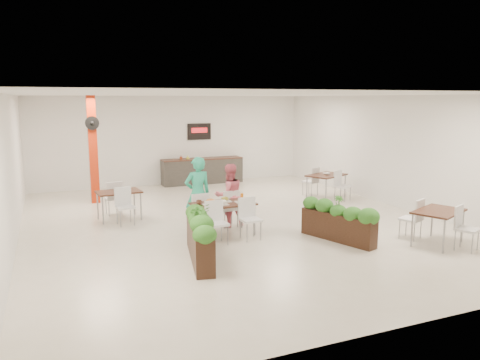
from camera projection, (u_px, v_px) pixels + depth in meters
name	position (u px, v px, depth m)	size (l,w,h in m)	color
ground	(234.00, 223.00, 11.85)	(12.00, 12.00, 0.00)	beige
room_shell	(234.00, 144.00, 11.50)	(10.10, 12.10, 3.22)	white
red_column	(93.00, 148.00, 13.88)	(0.40, 0.41, 3.20)	#A8260B
service_counter	(202.00, 170.00, 17.28)	(3.00, 0.64, 2.20)	#2E2B29
main_table	(223.00, 208.00, 10.69)	(1.44, 1.68, 0.92)	#321910
diner_man	(198.00, 193.00, 11.09)	(0.64, 0.42, 1.76)	#29B189
diner_woman	(229.00, 195.00, 11.41)	(0.75, 0.59, 1.55)	#F06A7F
planter_left	(200.00, 233.00, 9.02)	(0.76, 2.13, 1.13)	black
planter_right	(338.00, 219.00, 10.27)	(0.90, 1.85, 1.01)	black
side_table_a	(119.00, 196.00, 12.07)	(1.16, 1.65, 0.92)	#321910
side_table_b	(326.00, 178.00, 14.71)	(1.46, 1.65, 0.92)	#321910
side_table_c	(438.00, 216.00, 9.98)	(1.39, 1.65, 0.92)	#321910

